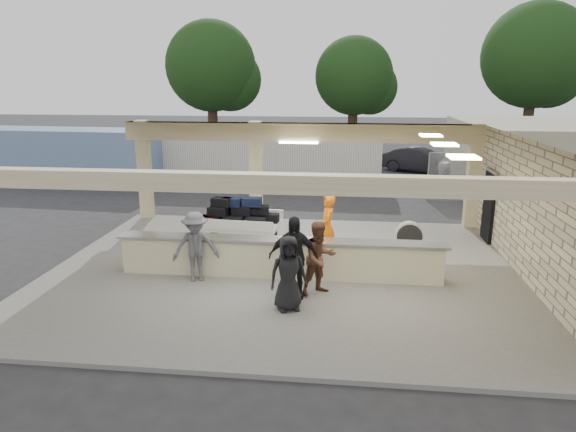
# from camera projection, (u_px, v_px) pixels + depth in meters

# --- Properties ---
(ground) EXTENTS (120.00, 120.00, 0.00)m
(ground) POSITION_uv_depth(u_px,v_px,m) (282.00, 272.00, 13.46)
(ground) COLOR #28282B
(ground) RESTS_ON ground
(pavilion) EXTENTS (12.01, 10.00, 3.55)m
(pavilion) POSITION_uv_depth(u_px,v_px,m) (293.00, 217.00, 13.73)
(pavilion) COLOR slate
(pavilion) RESTS_ON ground
(baggage_counter) EXTENTS (8.20, 0.58, 0.98)m
(baggage_counter) POSITION_uv_depth(u_px,v_px,m) (280.00, 258.00, 12.83)
(baggage_counter) COLOR beige
(baggage_counter) RESTS_ON pavilion
(luggage_cart) EXTENTS (2.53, 1.69, 1.41)m
(luggage_cart) POSITION_uv_depth(u_px,v_px,m) (238.00, 218.00, 15.38)
(luggage_cart) COLOR silver
(luggage_cart) RESTS_ON pavilion
(drum_fan) EXTENTS (0.81, 0.45, 0.89)m
(drum_fan) POSITION_uv_depth(u_px,v_px,m) (409.00, 236.00, 14.66)
(drum_fan) COLOR silver
(drum_fan) RESTS_ON pavilion
(baggage_handler) EXTENTS (0.40, 0.68, 1.80)m
(baggage_handler) POSITION_uv_depth(u_px,v_px,m) (327.00, 227.00, 13.99)
(baggage_handler) COLOR orange
(baggage_handler) RESTS_ON pavilion
(passenger_a) EXTENTS (0.89, 0.78, 1.72)m
(passenger_a) POSITION_uv_depth(u_px,v_px,m) (320.00, 258.00, 11.70)
(passenger_a) COLOR brown
(passenger_a) RESTS_ON pavilion
(passenger_b) EXTENTS (1.15, 0.53, 1.90)m
(passenger_b) POSITION_uv_depth(u_px,v_px,m) (293.00, 257.00, 11.48)
(passenger_b) COLOR black
(passenger_b) RESTS_ON pavilion
(passenger_c) EXTENTS (1.19, 0.76, 1.74)m
(passenger_c) POSITION_uv_depth(u_px,v_px,m) (196.00, 247.00, 12.47)
(passenger_c) COLOR #515157
(passenger_c) RESTS_ON pavilion
(passenger_d) EXTENTS (0.87, 0.58, 1.64)m
(passenger_d) POSITION_uv_depth(u_px,v_px,m) (288.00, 273.00, 10.88)
(passenger_d) COLOR black
(passenger_d) RESTS_ON pavilion
(car_white_a) EXTENTS (5.84, 4.24, 1.51)m
(car_white_a) POSITION_uv_depth(u_px,v_px,m) (499.00, 170.00, 24.40)
(car_white_a) COLOR silver
(car_white_a) RESTS_ON ground
(car_white_b) EXTENTS (5.22, 2.59, 1.58)m
(car_white_b) POSITION_uv_depth(u_px,v_px,m) (538.00, 164.00, 25.89)
(car_white_b) COLOR silver
(car_white_b) RESTS_ON ground
(car_dark) EXTENTS (4.22, 3.15, 1.34)m
(car_dark) POSITION_uv_depth(u_px,v_px,m) (419.00, 160.00, 28.00)
(car_dark) COLOR black
(car_dark) RESTS_ON ground
(container_white) EXTENTS (12.18, 2.91, 2.62)m
(container_white) POSITION_uv_depth(u_px,v_px,m) (254.00, 157.00, 24.66)
(container_white) COLOR white
(container_white) RESTS_ON ground
(container_blue) EXTENTS (10.26, 3.08, 2.63)m
(container_blue) POSITION_uv_depth(u_px,v_px,m) (64.00, 156.00, 24.92)
(container_blue) COLOR #6F8BB2
(container_blue) RESTS_ON ground
(tree_left) EXTENTS (6.60, 6.30, 9.00)m
(tree_left) POSITION_uv_depth(u_px,v_px,m) (216.00, 70.00, 36.07)
(tree_left) COLOR #382619
(tree_left) RESTS_ON ground
(tree_mid) EXTENTS (6.00, 5.60, 8.00)m
(tree_mid) POSITION_uv_depth(u_px,v_px,m) (358.00, 79.00, 37.07)
(tree_mid) COLOR #382619
(tree_mid) RESTS_ON ground
(tree_right) EXTENTS (7.20, 7.00, 10.00)m
(tree_right) POSITION_uv_depth(u_px,v_px,m) (539.00, 60.00, 34.49)
(tree_right) COLOR #382619
(tree_right) RESTS_ON ground
(adjacent_building) EXTENTS (6.00, 8.00, 3.20)m
(adjacent_building) POSITION_uv_depth(u_px,v_px,m) (534.00, 161.00, 21.63)
(adjacent_building) COLOR #B3AF8E
(adjacent_building) RESTS_ON ground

